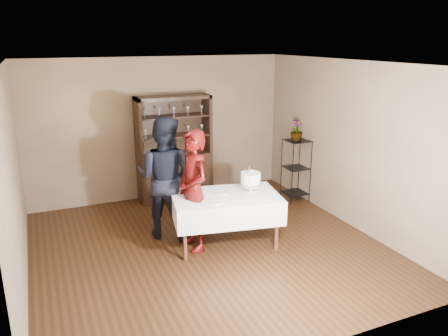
{
  "coord_description": "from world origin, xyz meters",
  "views": [
    {
      "loc": [
        -2.17,
        -5.55,
        3.03
      ],
      "look_at": [
        0.3,
        0.1,
        1.18
      ],
      "focal_mm": 35.0,
      "sensor_mm": 36.0,
      "label": 1
    }
  ],
  "objects_px": {
    "plant_etagere": "(296,168)",
    "potted_plant": "(297,130)",
    "man": "(165,178)",
    "china_hutch": "(175,165)",
    "cake": "(251,180)",
    "cake_table": "(226,207)",
    "woman": "(193,191)"
  },
  "relations": [
    {
      "from": "cake_table",
      "to": "man",
      "type": "height_order",
      "value": "man"
    },
    {
      "from": "plant_etagere",
      "to": "cake_table",
      "type": "height_order",
      "value": "plant_etagere"
    },
    {
      "from": "plant_etagere",
      "to": "cake_table",
      "type": "relative_size",
      "value": 0.69
    },
    {
      "from": "china_hutch",
      "to": "cake",
      "type": "xyz_separation_m",
      "value": [
        0.51,
        -2.22,
        0.31
      ]
    },
    {
      "from": "cake_table",
      "to": "china_hutch",
      "type": "bearing_deg",
      "value": 92.43
    },
    {
      "from": "woman",
      "to": "potted_plant",
      "type": "relative_size",
      "value": 4.58
    },
    {
      "from": "china_hutch",
      "to": "cake_table",
      "type": "distance_m",
      "value": 2.24
    },
    {
      "from": "cake_table",
      "to": "woman",
      "type": "height_order",
      "value": "woman"
    },
    {
      "from": "china_hutch",
      "to": "woman",
      "type": "relative_size",
      "value": 1.11
    },
    {
      "from": "plant_etagere",
      "to": "woman",
      "type": "relative_size",
      "value": 0.67
    },
    {
      "from": "woman",
      "to": "potted_plant",
      "type": "bearing_deg",
      "value": 106.71
    },
    {
      "from": "plant_etagere",
      "to": "man",
      "type": "bearing_deg",
      "value": -169.32
    },
    {
      "from": "plant_etagere",
      "to": "man",
      "type": "xyz_separation_m",
      "value": [
        -2.72,
        -0.51,
        0.31
      ]
    },
    {
      "from": "man",
      "to": "potted_plant",
      "type": "relative_size",
      "value": 4.88
    },
    {
      "from": "china_hutch",
      "to": "potted_plant",
      "type": "height_order",
      "value": "china_hutch"
    },
    {
      "from": "china_hutch",
      "to": "plant_etagere",
      "type": "bearing_deg",
      "value": -26.83
    },
    {
      "from": "china_hutch",
      "to": "man",
      "type": "relative_size",
      "value": 1.04
    },
    {
      "from": "cake_table",
      "to": "potted_plant",
      "type": "relative_size",
      "value": 4.4
    },
    {
      "from": "cake_table",
      "to": "cake",
      "type": "distance_m",
      "value": 0.56
    },
    {
      "from": "plant_etagere",
      "to": "potted_plant",
      "type": "bearing_deg",
      "value": -149.53
    },
    {
      "from": "china_hutch",
      "to": "potted_plant",
      "type": "distance_m",
      "value": 2.42
    },
    {
      "from": "woman",
      "to": "man",
      "type": "distance_m",
      "value": 0.65
    },
    {
      "from": "woman",
      "to": "man",
      "type": "height_order",
      "value": "man"
    },
    {
      "from": "man",
      "to": "cake",
      "type": "height_order",
      "value": "man"
    },
    {
      "from": "cake",
      "to": "potted_plant",
      "type": "height_order",
      "value": "potted_plant"
    },
    {
      "from": "china_hutch",
      "to": "cake",
      "type": "bearing_deg",
      "value": -77.06
    },
    {
      "from": "plant_etagere",
      "to": "cake",
      "type": "relative_size",
      "value": 2.6
    },
    {
      "from": "woman",
      "to": "cake",
      "type": "xyz_separation_m",
      "value": [
        0.9,
        -0.06,
        0.07
      ]
    },
    {
      "from": "potted_plant",
      "to": "plant_etagere",
      "type": "bearing_deg",
      "value": 30.47
    },
    {
      "from": "cake",
      "to": "potted_plant",
      "type": "relative_size",
      "value": 1.18
    },
    {
      "from": "china_hutch",
      "to": "woman",
      "type": "distance_m",
      "value": 2.21
    },
    {
      "from": "cake_table",
      "to": "cake",
      "type": "xyz_separation_m",
      "value": [
        0.42,
        0.02,
        0.37
      ]
    }
  ]
}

